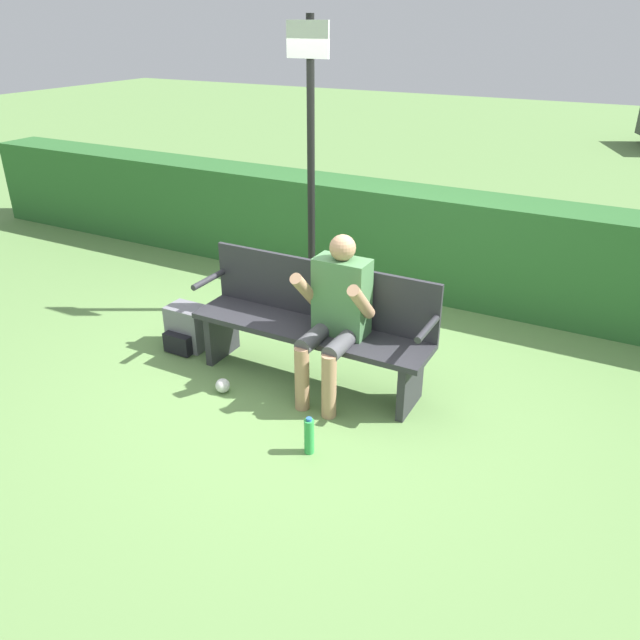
# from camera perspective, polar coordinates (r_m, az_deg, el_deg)

# --- Properties ---
(ground_plane) EXTENTS (40.00, 40.00, 0.00)m
(ground_plane) POSITION_cam_1_polar(r_m,az_deg,el_deg) (5.11, -0.96, -5.49)
(ground_plane) COLOR #668E4C
(hedge_back) EXTENTS (12.00, 0.59, 1.08)m
(hedge_back) POSITION_cam_1_polar(r_m,az_deg,el_deg) (6.70, 8.21, 7.25)
(hedge_back) COLOR #2D662D
(hedge_back) RESTS_ON ground
(park_bench) EXTENTS (1.96, 0.45, 0.96)m
(park_bench) POSITION_cam_1_polar(r_m,az_deg,el_deg) (4.92, -0.60, -0.17)
(park_bench) COLOR #2D2D33
(park_bench) RESTS_ON ground
(person_seated) EXTENTS (0.54, 0.58, 1.26)m
(person_seated) POSITION_cam_1_polar(r_m,az_deg,el_deg) (4.62, 1.46, 0.87)
(person_seated) COLOR #4C7F4C
(person_seated) RESTS_ON ground
(backpack) EXTENTS (0.35, 0.32, 0.39)m
(backpack) POSITION_cam_1_polar(r_m,az_deg,el_deg) (5.63, -12.04, -0.76)
(backpack) COLOR slate
(backpack) RESTS_ON ground
(water_bottle) EXTENTS (0.07, 0.07, 0.28)m
(water_bottle) POSITION_cam_1_polar(r_m,az_deg,el_deg) (4.26, -1.00, -10.56)
(water_bottle) COLOR green
(water_bottle) RESTS_ON ground
(signpost) EXTENTS (0.40, 0.09, 2.69)m
(signpost) POSITION_cam_1_polar(r_m,az_deg,el_deg) (5.81, -0.87, 14.90)
(signpost) COLOR black
(signpost) RESTS_ON ground
(litter_crumple) EXTENTS (0.11, 0.11, 0.11)m
(litter_crumple) POSITION_cam_1_polar(r_m,az_deg,el_deg) (4.98, -8.89, -5.94)
(litter_crumple) COLOR silver
(litter_crumple) RESTS_ON ground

